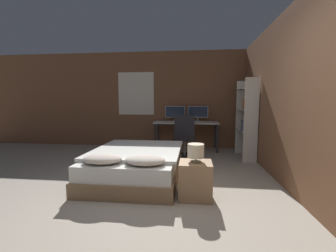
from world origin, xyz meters
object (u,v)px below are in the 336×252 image
object	(u,v)px
bed	(137,164)
bookshelf	(247,116)
nightstand	(195,180)
desk	(186,125)
monitor_right	(198,113)
office_chair	(185,140)
computer_mouse	(196,122)
keyboard	(186,122)
bedside_lamp	(196,151)
monitor_left	(175,112)

from	to	relation	value
bed	bookshelf	xyz separation A→B (m)	(2.15, 1.58, 0.74)
bed	nightstand	size ratio (longest dim) A/B	3.88
desk	bookshelf	distance (m)	1.64
desk	monitor_right	world-z (taller)	monitor_right
bed	office_chair	size ratio (longest dim) A/B	1.94
computer_mouse	keyboard	bearing A→B (deg)	-180.00
desk	keyboard	bearing A→B (deg)	-90.00
desk	keyboard	xyz separation A→B (m)	(0.00, -0.23, 0.09)
bed	nightstand	world-z (taller)	bed
bedside_lamp	desk	bearing A→B (deg)	94.30
bed	monitor_left	size ratio (longest dim) A/B	3.50
bed	keyboard	distance (m)	2.34
bed	nightstand	distance (m)	1.20
bedside_lamp	keyboard	distance (m)	2.84
bedside_lamp	desk	distance (m)	3.06
bedside_lamp	monitor_right	size ratio (longest dim) A/B	0.45
nightstand	computer_mouse	bearing A→B (deg)	89.14
bed	nightstand	bearing A→B (deg)	-34.53
monitor_left	computer_mouse	world-z (taller)	monitor_left
monitor_right	bookshelf	size ratio (longest dim) A/B	0.31
monitor_left	monitor_right	xyz separation A→B (m)	(0.63, 0.00, 0.00)
bookshelf	nightstand	bearing A→B (deg)	-117.33
keyboard	bookshelf	world-z (taller)	bookshelf
nightstand	desk	distance (m)	3.09
monitor_left	office_chair	size ratio (longest dim) A/B	0.55
bedside_lamp	computer_mouse	xyz separation A→B (m)	(0.04, 2.83, 0.13)
nightstand	bedside_lamp	bearing A→B (deg)	-90.00
bed	monitor_right	bearing A→B (deg)	67.68
bedside_lamp	office_chair	size ratio (longest dim) A/B	0.25
nightstand	desk	world-z (taller)	desk
bed	office_chair	world-z (taller)	office_chair
desk	bookshelf	size ratio (longest dim) A/B	0.94
office_chair	monitor_left	bearing A→B (deg)	106.52
keyboard	computer_mouse	distance (m)	0.27
desk	monitor_left	distance (m)	0.51
nightstand	bookshelf	bearing A→B (deg)	62.67
monitor_left	keyboard	world-z (taller)	monitor_left
nightstand	bed	bearing A→B (deg)	145.47
keyboard	office_chair	xyz separation A→B (m)	(-0.01, -0.58, -0.36)
office_chair	bookshelf	bearing A→B (deg)	0.64
bedside_lamp	keyboard	bearing A→B (deg)	94.65
desk	bookshelf	world-z (taller)	bookshelf
desk	keyboard	world-z (taller)	keyboard
monitor_right	keyboard	xyz separation A→B (m)	(-0.31, -0.45, -0.23)
desk	computer_mouse	size ratio (longest dim) A/B	24.25
desk	monitor_left	bearing A→B (deg)	143.89
nightstand	computer_mouse	world-z (taller)	computer_mouse
monitor_right	monitor_left	bearing A→B (deg)	180.00
bedside_lamp	desk	world-z (taller)	desk
nightstand	bookshelf	distance (m)	2.65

